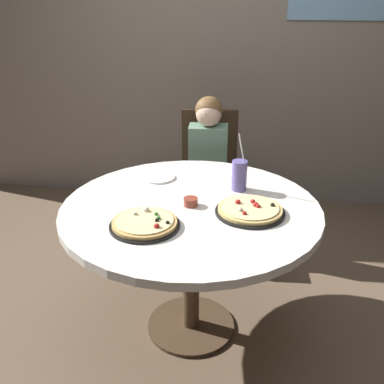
% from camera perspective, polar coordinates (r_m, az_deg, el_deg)
% --- Properties ---
extents(ground_plane, '(8.00, 8.00, 0.00)m').
position_cam_1_polar(ground_plane, '(2.58, -0.15, -16.92)').
color(ground_plane, brown).
extents(wall_with_window, '(5.20, 0.14, 2.90)m').
position_cam_1_polar(wall_with_window, '(3.75, 3.67, 20.52)').
color(wall_with_window, gray).
rests_on(wall_with_window, ground_plane).
extents(dining_table, '(1.27, 1.27, 0.75)m').
position_cam_1_polar(dining_table, '(2.20, -0.16, -3.90)').
color(dining_table, silver).
rests_on(dining_table, ground_plane).
extents(chair_wooden, '(0.42, 0.42, 0.95)m').
position_cam_1_polar(chair_wooden, '(3.19, 2.15, 2.84)').
color(chair_wooden, '#382619').
rests_on(chair_wooden, ground_plane).
extents(diner_child, '(0.27, 0.42, 1.08)m').
position_cam_1_polar(diner_child, '(3.04, 1.96, 0.78)').
color(diner_child, '#3F4766').
rests_on(diner_child, ground_plane).
extents(pizza_veggie, '(0.33, 0.33, 0.05)m').
position_cam_1_polar(pizza_veggie, '(2.09, 7.50, -2.32)').
color(pizza_veggie, black).
rests_on(pizza_veggie, dining_table).
extents(pizza_cheese, '(0.31, 0.31, 0.05)m').
position_cam_1_polar(pizza_cheese, '(1.97, -6.11, -4.05)').
color(pizza_cheese, black).
rests_on(pizza_cheese, dining_table).
extents(soda_cup, '(0.08, 0.08, 0.31)m').
position_cam_1_polar(soda_cup, '(2.31, 6.13, 2.16)').
color(soda_cup, '#6659A5').
rests_on(soda_cup, dining_table).
extents(sauce_bowl, '(0.07, 0.07, 0.04)m').
position_cam_1_polar(sauce_bowl, '(2.15, -0.12, -1.28)').
color(sauce_bowl, brown).
rests_on(sauce_bowl, dining_table).
extents(plate_small, '(0.18, 0.18, 0.01)m').
position_cam_1_polar(plate_small, '(2.48, -4.30, 1.89)').
color(plate_small, white).
rests_on(plate_small, dining_table).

